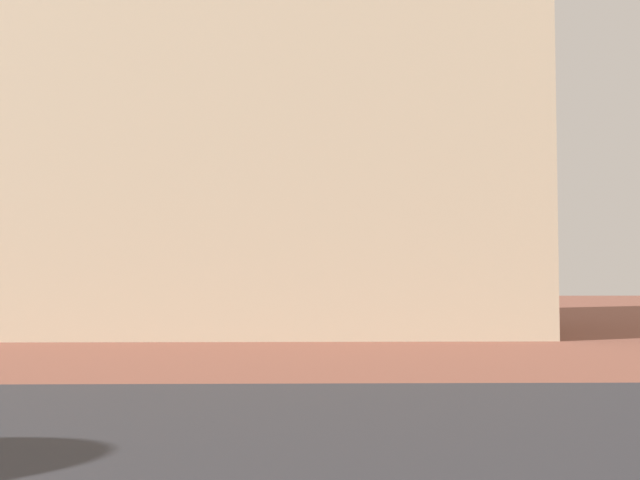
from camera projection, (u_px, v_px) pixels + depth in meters
name	position (u px, v px, depth m)	size (l,w,h in m)	color
ground_plane	(322.00, 410.00, 12.99)	(120.00, 120.00, 0.00)	brown
street_asphalt_strip	(324.00, 421.00, 12.05)	(120.00, 8.11, 0.00)	#2D2D33
landmark_building	(245.00, 94.00, 31.95)	(25.84, 12.52, 33.34)	beige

